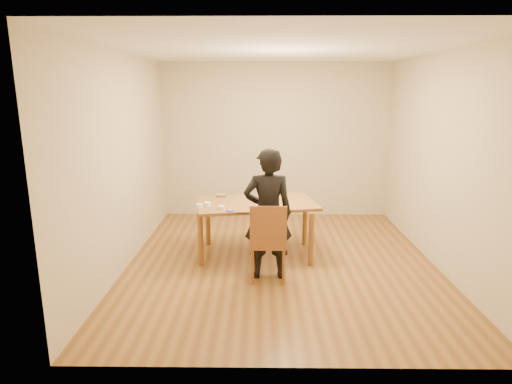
{
  "coord_description": "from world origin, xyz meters",
  "views": [
    {
      "loc": [
        -0.27,
        -5.33,
        2.2
      ],
      "look_at": [
        -0.33,
        0.21,
        0.9
      ],
      "focal_mm": 30.0,
      "sensor_mm": 36.0,
      "label": 1
    }
  ],
  "objects_px": {
    "dining_chair": "(268,243)",
    "cake_plate": "(268,198)",
    "dining_table": "(256,203)",
    "cake": "(268,195)",
    "person": "(268,214)"
  },
  "relations": [
    {
      "from": "cake_plate",
      "to": "cake",
      "type": "bearing_deg",
      "value": 0.0
    },
    {
      "from": "cake",
      "to": "person",
      "type": "xyz_separation_m",
      "value": [
        -0.02,
        -0.9,
        -0.01
      ]
    },
    {
      "from": "dining_table",
      "to": "person",
      "type": "relative_size",
      "value": 1.0
    },
    {
      "from": "cake_plate",
      "to": "person",
      "type": "bearing_deg",
      "value": -91.29
    },
    {
      "from": "dining_chair",
      "to": "cake",
      "type": "bearing_deg",
      "value": 89.41
    },
    {
      "from": "person",
      "to": "dining_chair",
      "type": "bearing_deg",
      "value": 86.81
    },
    {
      "from": "person",
      "to": "dining_table",
      "type": "bearing_deg",
      "value": -81.58
    },
    {
      "from": "dining_table",
      "to": "cake_plate",
      "type": "xyz_separation_m",
      "value": [
        0.17,
        0.17,
        0.03
      ]
    },
    {
      "from": "dining_table",
      "to": "cake",
      "type": "relative_size",
      "value": 7.05
    },
    {
      "from": "dining_table",
      "to": "person",
      "type": "bearing_deg",
      "value": -88.79
    },
    {
      "from": "dining_chair",
      "to": "cake_plate",
      "type": "xyz_separation_m",
      "value": [
        0.02,
        0.95,
        0.31
      ]
    },
    {
      "from": "cake_plate",
      "to": "cake",
      "type": "distance_m",
      "value": 0.05
    },
    {
      "from": "dining_chair",
      "to": "cake_plate",
      "type": "distance_m",
      "value": 1.0
    },
    {
      "from": "cake_plate",
      "to": "person",
      "type": "distance_m",
      "value": 0.91
    },
    {
      "from": "cake",
      "to": "person",
      "type": "bearing_deg",
      "value": -91.29
    }
  ]
}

